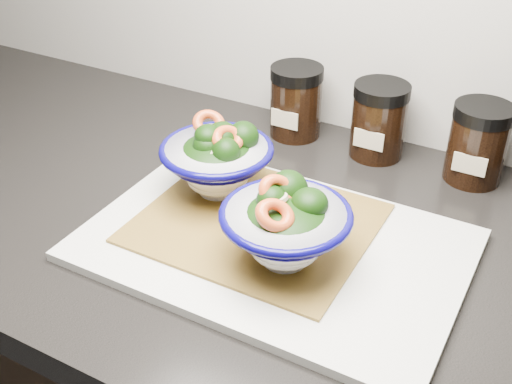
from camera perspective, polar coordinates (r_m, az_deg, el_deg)
The scene contains 8 objects.
countertop at distance 0.82m, azimuth 3.28°, elevation -4.76°, with size 3.50×0.60×0.04m, color black.
cutting_board at distance 0.78m, azimuth 1.60°, elevation -4.73°, with size 0.45×0.30×0.01m, color beige.
bamboo_mat at distance 0.80m, azimuth 0.00°, elevation -2.76°, with size 0.28×0.24×0.00m, color olive.
bowl_left at distance 0.84m, azimuth -3.40°, elevation 2.89°, with size 0.15×0.15×0.11m.
bowl_right at distance 0.72m, azimuth 2.66°, elevation -3.02°, with size 0.15×0.15×0.11m.
spice_jar_a at distance 1.01m, azimuth 3.57°, elevation 8.04°, with size 0.08×0.08×0.11m.
spice_jar_b at distance 0.97m, azimuth 10.86°, elevation 6.26°, with size 0.08×0.08×0.11m.
spice_jar_c at distance 0.94m, azimuth 19.13°, elevation 4.12°, with size 0.08×0.08×0.11m.
Camera 1 is at (0.27, 0.86, 1.38)m, focal length 45.00 mm.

